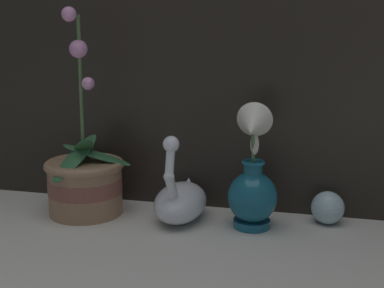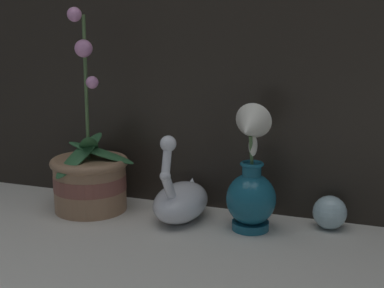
# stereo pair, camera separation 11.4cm
# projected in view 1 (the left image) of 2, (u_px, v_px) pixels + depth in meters

# --- Properties ---
(ground_plane) EXTENTS (2.80, 2.80, 0.00)m
(ground_plane) POSITION_uv_depth(u_px,v_px,m) (185.00, 239.00, 1.08)
(ground_plane) COLOR beige
(orchid_potted_plant) EXTENTS (0.20, 0.22, 0.46)m
(orchid_potted_plant) POSITION_uv_depth(u_px,v_px,m) (85.00, 179.00, 1.21)
(orchid_potted_plant) COLOR #9E7556
(orchid_potted_plant) RESTS_ON ground_plane
(swan_figurine) EXTENTS (0.11, 0.20, 0.20)m
(swan_figurine) POSITION_uv_depth(u_px,v_px,m) (181.00, 199.00, 1.18)
(swan_figurine) COLOR white
(swan_figurine) RESTS_ON ground_plane
(blue_vase) EXTENTS (0.10, 0.12, 0.27)m
(blue_vase) POSITION_uv_depth(u_px,v_px,m) (252.00, 182.00, 1.12)
(blue_vase) COLOR #195B75
(blue_vase) RESTS_ON ground_plane
(glass_sphere) EXTENTS (0.07, 0.07, 0.07)m
(glass_sphere) POSITION_uv_depth(u_px,v_px,m) (328.00, 208.00, 1.16)
(glass_sphere) COLOR silver
(glass_sphere) RESTS_ON ground_plane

